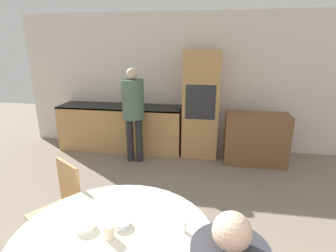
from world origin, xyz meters
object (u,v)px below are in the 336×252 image
sideboard (256,139)px  chair_far_left (62,204)px  oven_unit (201,104)px  cup (109,232)px  bowl_centre (121,223)px  person_standing (133,106)px  bowl_near (85,226)px

sideboard → chair_far_left: size_ratio=1.13×
oven_unit → cup: (-0.48, -3.33, -0.18)m
cup → bowl_centre: 0.14m
oven_unit → person_standing: (-1.13, -0.53, 0.05)m
chair_far_left → person_standing: 2.24m
person_standing → bowl_near: size_ratio=10.84×
oven_unit → bowl_near: size_ratio=12.68×
chair_far_left → cup: (0.74, -0.62, 0.27)m
bowl_near → sideboard: bearing=60.8°
oven_unit → bowl_near: bearing=-102.0°
person_standing → bowl_centre: (0.68, -2.66, -0.26)m
oven_unit → bowl_centre: size_ratio=14.18×
oven_unit → chair_far_left: size_ratio=2.07×
cup → bowl_centre: (0.04, 0.13, -0.03)m
oven_unit → bowl_centre: 3.23m
cup → bowl_near: size_ratio=0.65×
bowl_near → chair_far_left: bearing=133.7°
cup → chair_far_left: bearing=140.3°
person_standing → cup: bearing=-77.0°
chair_far_left → person_standing: size_ratio=0.56×
sideboard → person_standing: size_ratio=0.64×
chair_far_left → bowl_centre: bearing=1.1°
person_standing → bowl_near: 2.78m
sideboard → bowl_near: bearing=-119.2°
chair_far_left → bowl_centre: (0.78, -0.48, 0.24)m
chair_far_left → bowl_centre: 0.95m
oven_unit → bowl_near: 3.35m
oven_unit → cup: 3.37m
sideboard → person_standing: (-2.10, -0.25, 0.57)m
cup → oven_unit: bearing=81.8°
chair_far_left → cup: chair_far_left is taller
sideboard → person_standing: 2.19m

